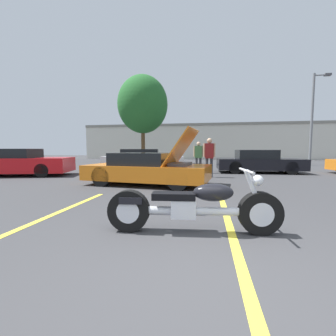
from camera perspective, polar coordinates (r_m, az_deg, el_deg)
The scene contains 13 objects.
ground_plane at distance 2.35m, azimuth 9.87°, elevation -26.91°, with size 80.00×80.00×0.00m, color #38383A.
parking_stripe_foreground at distance 4.43m, azimuth -31.56°, elevation -12.05°, with size 0.12×5.01×0.01m, color yellow.
parking_stripe_middle at distance 3.40m, azimuth 16.10°, elevation -16.56°, with size 0.12×5.01×0.01m, color yellow.
far_building at distance 29.89m, azimuth 10.01°, elevation 6.85°, with size 32.00×4.20×4.40m.
light_pole at distance 20.35m, azimuth 32.97°, elevation 11.23°, with size 1.21×0.28×6.81m.
tree_background at distance 19.39m, azimuth -6.43°, elevation 15.71°, with size 4.12×4.12×7.29m.
motorcycle at distance 3.37m, azimuth 6.41°, elevation -9.77°, with size 2.55×0.70×0.95m.
show_car_hood_open at distance 7.87m, azimuth -4.97°, elevation -0.18°, with size 4.42×2.46×1.91m.
parked_car_left_row at distance 12.62m, azimuth -34.24°, elevation 1.09°, with size 5.08×3.03×1.25m.
parked_car_mid_left_row at distance 13.26m, azimuth -6.36°, elevation 2.04°, with size 4.85×2.55×1.24m.
parked_car_mid_right_row at distance 12.70m, azimuth 21.94°, elevation 1.45°, with size 4.31×1.92×1.20m.
spectator_near_motorcycle at distance 11.70m, azimuth 7.76°, elevation 3.39°, with size 0.52×0.21×1.61m.
spectator_midground at distance 10.01m, azimuth 10.45°, elevation 3.51°, with size 0.52×0.22×1.71m.
Camera 1 is at (-0.01, -2.00, 1.23)m, focal length 24.00 mm.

